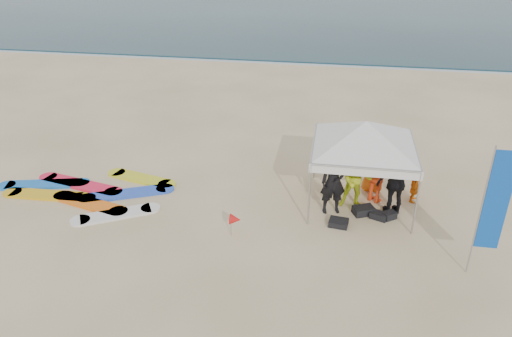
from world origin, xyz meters
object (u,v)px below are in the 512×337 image
object	(u,v)px
person_yellow	(356,179)
person_seated	(415,186)
person_black_b	(397,182)
marker_pennant	(235,220)
person_orange_a	(378,171)
feather_flag	(494,203)
surfboard_spread	(90,193)
person_black_a	(334,181)
canopy_tent	(367,121)
person_orange_b	(374,166)

from	to	relation	value
person_yellow	person_seated	distance (m)	1.85
person_black_b	marker_pennant	xyz separation A→B (m)	(-4.09, -1.82, -0.46)
person_orange_a	feather_flag	distance (m)	3.81
person_seated	surfboard_spread	size ratio (longest dim) A/B	0.19
person_black_a	marker_pennant	bearing A→B (deg)	-162.13
person_yellow	feather_flag	size ratio (longest dim) A/B	0.54
person_black_a	person_orange_a	distance (m)	1.48
person_black_a	person_orange_a	bearing A→B (deg)	18.13
person_black_a	person_orange_a	size ratio (longest dim) A/B	1.00
person_seated	surfboard_spread	bearing A→B (deg)	109.20
person_black_a	feather_flag	world-z (taller)	feather_flag
canopy_tent	person_orange_b	bearing A→B (deg)	63.29
feather_flag	marker_pennant	size ratio (longest dim) A/B	5.06
person_orange_a	feather_flag	bearing A→B (deg)	158.07
canopy_tent	marker_pennant	size ratio (longest dim) A/B	5.99
person_black_a	canopy_tent	bearing A→B (deg)	23.03
person_black_a	canopy_tent	world-z (taller)	canopy_tent
person_orange_b	canopy_tent	xyz separation A→B (m)	(-0.40, -0.80, 1.69)
person_orange_a	canopy_tent	distance (m)	1.63
person_orange_a	surfboard_spread	world-z (taller)	person_orange_a
canopy_tent	marker_pennant	xyz separation A→B (m)	(-3.15, -2.20, -2.01)
person_orange_a	surfboard_spread	distance (m)	8.43
surfboard_spread	person_orange_b	bearing A→B (deg)	10.80
marker_pennant	person_black_b	bearing A→B (deg)	24.04
person_orange_a	surfboard_spread	size ratio (longest dim) A/B	0.39
person_black_a	person_seated	world-z (taller)	person_black_a
feather_flag	surfboard_spread	distance (m)	10.86
person_yellow	marker_pennant	distance (m)	3.63
person_yellow	canopy_tent	xyz separation A→B (m)	(0.13, 0.23, 1.64)
person_seated	canopy_tent	xyz separation A→B (m)	(-1.57, -0.38, 2.04)
person_orange_a	canopy_tent	xyz separation A→B (m)	(-0.48, -0.22, 1.54)
person_seated	feather_flag	size ratio (longest dim) A/B	0.29
person_black_a	canopy_tent	xyz separation A→B (m)	(0.75, 0.60, 1.54)
person_yellow	marker_pennant	world-z (taller)	person_yellow
person_black_b	feather_flag	distance (m)	3.09
person_black_b	person_orange_b	size ratio (longest dim) A/B	1.17
canopy_tent	surfboard_spread	xyz separation A→B (m)	(-7.84, -0.77, -2.47)
feather_flag	person_seated	bearing A→B (deg)	109.29
person_orange_b	person_black_b	bearing A→B (deg)	117.13
person_orange_a	marker_pennant	distance (m)	4.39
person_orange_a	person_yellow	bearing A→B (deg)	68.58
canopy_tent	feather_flag	xyz separation A→B (m)	(2.67, -2.76, -0.61)
person_black_a	person_orange_b	size ratio (longest dim) A/B	1.19
person_orange_a	person_orange_b	xyz separation A→B (m)	(-0.08, 0.57, -0.15)
person_orange_a	person_black_a	bearing A→B (deg)	65.73
person_yellow	marker_pennant	bearing A→B (deg)	-149.44
person_yellow	surfboard_spread	xyz separation A→B (m)	(-7.71, -0.54, -0.84)
person_black_b	feather_flag	world-z (taller)	feather_flag
person_black_b	person_seated	distance (m)	1.10
person_black_a	marker_pennant	distance (m)	2.92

